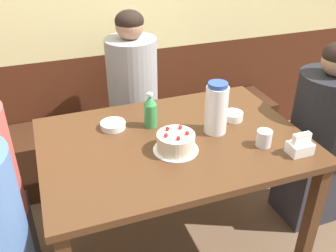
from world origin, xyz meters
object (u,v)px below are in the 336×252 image
(glass_water_tall, at_px, (264,138))
(person_pale_blue_shirt, at_px, (134,107))
(bowl_soup_white, at_px, (113,125))
(water_pitcher, at_px, (217,109))
(bench_seat, at_px, (133,143))
(napkin_holder, at_px, (300,146))
(person_dark_striped, at_px, (320,140))
(birthday_cake, at_px, (176,142))
(soju_bottle, at_px, (150,111))
(bowl_rice_small, at_px, (233,116))

(glass_water_tall, distance_m, person_pale_blue_shirt, 1.02)
(bowl_soup_white, bearing_deg, water_pitcher, -24.10)
(bench_seat, relative_size, napkin_holder, 20.23)
(bowl_soup_white, distance_m, person_dark_striped, 1.20)
(bowl_soup_white, relative_size, glass_water_tall, 1.64)
(birthday_cake, distance_m, glass_water_tall, 0.42)
(birthday_cake, xyz_separation_m, napkin_holder, (0.53, -0.22, -0.01))
(person_pale_blue_shirt, bearing_deg, person_dark_striped, 51.21)
(napkin_holder, bearing_deg, bench_seat, 113.92)
(person_pale_blue_shirt, height_order, person_dark_striped, person_pale_blue_shirt)
(person_dark_striped, bearing_deg, bench_seat, -43.45)
(soju_bottle, bearing_deg, glass_water_tall, -38.88)
(birthday_cake, distance_m, bowl_soup_white, 0.39)
(bench_seat, bearing_deg, person_dark_striped, -43.45)
(water_pitcher, bearing_deg, person_dark_striped, -2.14)
(glass_water_tall, bearing_deg, water_pitcher, 129.16)
(water_pitcher, distance_m, person_dark_striped, 0.75)
(bench_seat, height_order, water_pitcher, water_pitcher)
(bench_seat, height_order, glass_water_tall, glass_water_tall)
(bench_seat, xyz_separation_m, bowl_soup_white, (-0.25, -0.62, 0.54))
(birthday_cake, distance_m, bowl_rice_small, 0.43)
(soju_bottle, distance_m, napkin_holder, 0.75)
(bench_seat, height_order, soju_bottle, soju_bottle)
(bench_seat, distance_m, person_dark_striped, 1.29)
(birthday_cake, bearing_deg, glass_water_tall, -14.25)
(water_pitcher, xyz_separation_m, napkin_holder, (0.28, -0.31, -0.09))
(water_pitcher, relative_size, bowl_soup_white, 2.06)
(birthday_cake, xyz_separation_m, bowl_rice_small, (0.40, 0.17, -0.02))
(bench_seat, xyz_separation_m, water_pitcher, (0.23, -0.83, 0.65))
(napkin_holder, height_order, bowl_soup_white, napkin_holder)
(bench_seat, distance_m, birthday_cake, 1.08)
(water_pitcher, relative_size, bowl_rice_small, 2.47)
(person_pale_blue_shirt, bearing_deg, bowl_rice_small, 31.43)
(bowl_rice_small, bearing_deg, bench_seat, 116.39)
(water_pitcher, distance_m, person_pale_blue_shirt, 0.81)
(birthday_cake, height_order, water_pitcher, water_pitcher)
(birthday_cake, height_order, glass_water_tall, birthday_cake)
(birthday_cake, height_order, soju_bottle, soju_bottle)
(water_pitcher, height_order, person_pale_blue_shirt, person_pale_blue_shirt)
(water_pitcher, xyz_separation_m, person_pale_blue_shirt, (-0.24, 0.71, -0.30))
(water_pitcher, xyz_separation_m, bowl_soup_white, (-0.48, 0.22, -0.12))
(glass_water_tall, relative_size, person_pale_blue_shirt, 0.07)
(soju_bottle, height_order, glass_water_tall, soju_bottle)
(person_dark_striped, bearing_deg, birthday_cake, 4.07)
(glass_water_tall, bearing_deg, bowl_rice_small, 92.95)
(birthday_cake, bearing_deg, bowl_soup_white, 126.85)
(napkin_holder, height_order, person_pale_blue_shirt, person_pale_blue_shirt)
(bowl_rice_small, relative_size, person_dark_striped, 0.10)
(person_pale_blue_shirt, bearing_deg, bench_seat, 173.65)
(water_pitcher, height_order, bowl_soup_white, water_pitcher)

